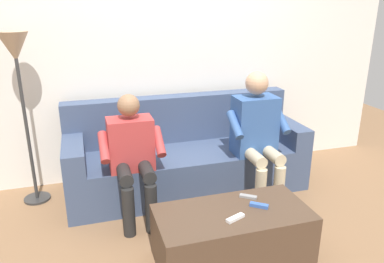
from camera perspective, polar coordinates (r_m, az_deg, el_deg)
ground_plane at (r=3.25m, az=2.78°, el=-13.94°), size 8.00×8.00×0.00m
back_wall at (r=3.90m, az=-2.94°, el=12.89°), size 4.86×0.06×2.70m
couch at (r=3.73m, az=-0.96°, el=-3.96°), size 2.28×0.78×0.88m
coffee_table at (r=2.79m, az=6.11°, el=-15.43°), size 1.08×0.53×0.40m
person_left_seated at (r=3.48m, az=9.84°, el=0.22°), size 0.54×0.54×1.19m
person_right_seated at (r=3.16m, az=-9.05°, el=-3.05°), size 0.53×0.53×1.07m
remote_blue at (r=2.75m, az=10.13°, el=-10.96°), size 0.13×0.11×0.03m
remote_white at (r=2.59m, az=6.59°, el=-12.90°), size 0.15×0.09×0.02m
remote_gray at (r=2.86m, az=8.51°, el=-9.72°), size 0.13×0.11×0.02m
floor_lamp at (r=3.51m, az=-25.01°, el=9.25°), size 0.25×0.25×1.54m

